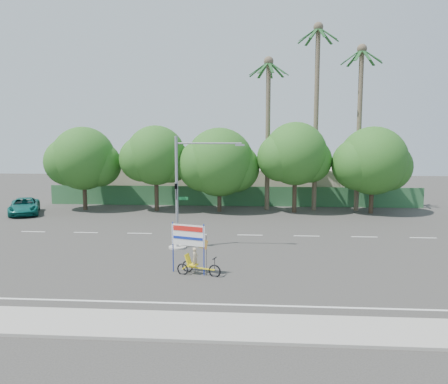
{
  "coord_description": "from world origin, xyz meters",
  "views": [
    {
      "loc": [
        2.34,
        -22.51,
        6.83
      ],
      "look_at": [
        0.39,
        4.6,
        3.5
      ],
      "focal_mm": 35.0,
      "sensor_mm": 36.0,
      "label": 1
    }
  ],
  "objects": [
    {
      "name": "tree_right",
      "position": [
        5.95,
        18.0,
        5.24
      ],
      "size": [
        6.9,
        5.8,
        8.36
      ],
      "color": "#473828",
      "rests_on": "ground"
    },
    {
      "name": "palm_tall",
      "position": [
        8.0,
        19.5,
        10.46
      ],
      "size": [
        3.73,
        3.79,
        17.45
      ],
      "color": "#70604C",
      "rests_on": "ground"
    },
    {
      "name": "trike_billboard",
      "position": [
        -0.77,
        -1.2,
        1.07
      ],
      "size": [
        2.59,
        1.11,
        2.66
      ],
      "rotation": [
        0.0,
        0.0,
        -0.31
      ],
      "color": "black",
      "rests_on": "ground"
    },
    {
      "name": "tree_left",
      "position": [
        -7.05,
        18.0,
        5.06
      ],
      "size": [
        6.66,
        5.6,
        8.07
      ],
      "color": "#473828",
      "rests_on": "ground"
    },
    {
      "name": "building_right",
      "position": [
        8.0,
        26.0,
        1.8
      ],
      "size": [
        14.0,
        8.0,
        3.6
      ],
      "primitive_type": "cube",
      "color": "#BEB197",
      "rests_on": "ground"
    },
    {
      "name": "ground",
      "position": [
        0.0,
        0.0,
        0.0
      ],
      "size": [
        120.0,
        120.0,
        0.0
      ],
      "primitive_type": "plane",
      "color": "#33302D",
      "rests_on": "ground"
    },
    {
      "name": "palm_mid",
      "position": [
        12.0,
        19.5,
        9.4
      ],
      "size": [
        3.73,
        3.79,
        15.45
      ],
      "color": "#70604C",
      "rests_on": "ground"
    },
    {
      "name": "fence",
      "position": [
        0.0,
        21.5,
        1.0
      ],
      "size": [
        38.0,
        0.08,
        2.0
      ],
      "primitive_type": "cube",
      "color": "#336B3D",
      "rests_on": "ground"
    },
    {
      "name": "building_left",
      "position": [
        -10.0,
        26.0,
        2.0
      ],
      "size": [
        12.0,
        8.0,
        4.0
      ],
      "primitive_type": "cube",
      "color": "#BEB197",
      "rests_on": "ground"
    },
    {
      "name": "tree_far_left",
      "position": [
        -14.05,
        18.0,
        4.76
      ],
      "size": [
        7.14,
        6.0,
        7.96
      ],
      "color": "#473828",
      "rests_on": "ground"
    },
    {
      "name": "palm_short",
      "position": [
        3.5,
        19.5,
        8.86
      ],
      "size": [
        3.73,
        3.79,
        14.45
      ],
      "color": "#70604C",
      "rests_on": "ground"
    },
    {
      "name": "tree_far_right",
      "position": [
        12.95,
        18.0,
        4.64
      ],
      "size": [
        7.38,
        6.2,
        7.94
      ],
      "color": "#473828",
      "rests_on": "ground"
    },
    {
      "name": "sidewalk_near",
      "position": [
        0.0,
        -7.5,
        0.06
      ],
      "size": [
        50.0,
        2.4,
        0.12
      ],
      "primitive_type": "cube",
      "color": "gray",
      "rests_on": "ground"
    },
    {
      "name": "tree_center",
      "position": [
        -1.05,
        18.0,
        4.47
      ],
      "size": [
        7.62,
        6.4,
        7.85
      ],
      "color": "#473828",
      "rests_on": "ground"
    },
    {
      "name": "traffic_signal",
      "position": [
        -2.2,
        3.98,
        2.92
      ],
      "size": [
        4.72,
        1.1,
        7.0
      ],
      "color": "gray",
      "rests_on": "ground"
    },
    {
      "name": "pickup_truck",
      "position": [
        -18.54,
        15.2,
        0.74
      ],
      "size": [
        4.42,
        5.83,
        1.47
      ],
      "primitive_type": "imported",
      "rotation": [
        0.0,
        0.0,
        0.43
      ],
      "color": "#0D5E56",
      "rests_on": "ground"
    }
  ]
}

